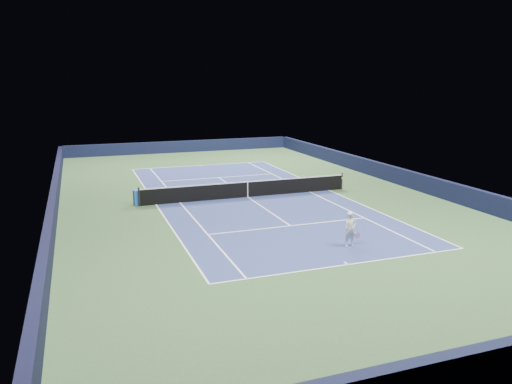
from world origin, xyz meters
name	(u,v)px	position (x,y,z in m)	size (l,w,h in m)	color
ground	(248,197)	(0.00, 0.00, 0.00)	(40.00, 40.00, 0.00)	#2D4B29
wall_far	(181,147)	(0.00, 19.82, 0.55)	(22.00, 0.35, 1.10)	#111533
wall_right	(400,176)	(10.82, 0.00, 0.55)	(0.35, 40.00, 1.10)	black
wall_left	(54,203)	(-10.82, 0.00, 0.55)	(0.35, 40.00, 1.10)	black
court_surface	(248,197)	(0.00, 0.00, 0.00)	(10.97, 23.77, 0.01)	navy
baseline_far	(201,165)	(0.00, 11.88, 0.01)	(10.97, 0.08, 0.00)	white
baseline_near	(348,265)	(0.00, -11.88, 0.01)	(10.97, 0.08, 0.00)	white
sideline_doubles_right	(329,190)	(5.49, 0.00, 0.01)	(0.08, 23.77, 0.00)	white
sideline_doubles_left	(156,205)	(-5.49, 0.00, 0.01)	(0.08, 23.77, 0.00)	white
sideline_singles_right	(309,192)	(4.12, 0.00, 0.01)	(0.08, 23.77, 0.00)	white
sideline_singles_left	(180,203)	(-4.12, 0.00, 0.01)	(0.08, 23.77, 0.00)	white
service_line_far	(219,178)	(0.00, 6.40, 0.01)	(8.23, 0.08, 0.00)	white
service_line_near	(290,226)	(0.00, -6.40, 0.01)	(8.23, 0.08, 0.00)	white
center_service_line	(248,197)	(0.00, 0.00, 0.01)	(0.08, 12.80, 0.00)	white
center_mark_far	(201,166)	(0.00, 11.73, 0.01)	(0.08, 0.30, 0.00)	white
center_mark_near	(346,263)	(0.00, -11.73, 0.01)	(0.08, 0.30, 0.00)	white
tennis_net	(248,189)	(0.00, 0.00, 0.50)	(12.90, 0.10, 1.07)	black
sponsor_cube	(139,197)	(-6.40, 0.30, 0.43)	(0.61, 0.53, 0.86)	blue
tennis_player	(350,229)	(1.17, -9.99, 0.76)	(0.74, 1.24, 2.78)	silver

